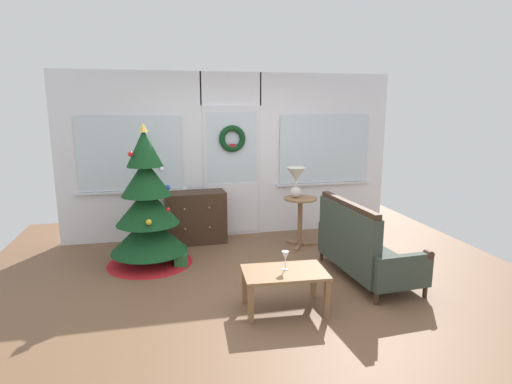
{
  "coord_description": "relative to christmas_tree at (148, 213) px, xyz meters",
  "views": [
    {
      "loc": [
        -1.07,
        -4.43,
        2.05
      ],
      "look_at": [
        0.05,
        0.55,
        1.0
      ],
      "focal_mm": 29.57,
      "sensor_mm": 36.0,
      "label": 1
    }
  ],
  "objects": [
    {
      "name": "side_table",
      "position": [
        2.15,
        0.23,
        -0.16
      ],
      "size": [
        0.5,
        0.48,
        0.73
      ],
      "color": "#8E6642",
      "rests_on": "ground"
    },
    {
      "name": "christmas_tree",
      "position": [
        0.0,
        0.0,
        0.0
      ],
      "size": [
        1.11,
        1.11,
        1.84
      ],
      "color": "#4C331E",
      "rests_on": "ground"
    },
    {
      "name": "settee_sofa",
      "position": [
        2.49,
        -1.05,
        -0.3
      ],
      "size": [
        0.8,
        1.51,
        0.96
      ],
      "color": "#3D281C",
      "rests_on": "ground"
    },
    {
      "name": "gift_box",
      "position": [
        0.39,
        -0.2,
        -0.6
      ],
      "size": [
        0.17,
        0.15,
        0.17
      ],
      "primitive_type": "cube",
      "color": "#266633",
      "rests_on": "ground"
    },
    {
      "name": "dresser_cabinet",
      "position": [
        0.67,
        0.77,
        -0.29
      ],
      "size": [
        0.92,
        0.47,
        0.78
      ],
      "color": "#3D281C",
      "rests_on": "ground"
    },
    {
      "name": "ground_plane",
      "position": [
        1.28,
        -1.02,
        -0.68
      ],
      "size": [
        6.76,
        6.76,
        0.0
      ],
      "primitive_type": "plane",
      "color": "brown"
    },
    {
      "name": "table_lamp",
      "position": [
        2.09,
        0.27,
        0.34
      ],
      "size": [
        0.28,
        0.28,
        0.44
      ],
      "color": "silver",
      "rests_on": "side_table"
    },
    {
      "name": "coffee_table",
      "position": [
        1.37,
        -1.61,
        -0.33
      ],
      "size": [
        0.87,
        0.57,
        0.41
      ],
      "color": "#8E6642",
      "rests_on": "ground"
    },
    {
      "name": "back_wall_with_door",
      "position": [
        1.28,
        1.06,
        0.6
      ],
      "size": [
        5.2,
        0.19,
        2.55
      ],
      "color": "white",
      "rests_on": "ground"
    },
    {
      "name": "wine_glass",
      "position": [
        1.39,
        -1.58,
        -0.13
      ],
      "size": [
        0.08,
        0.08,
        0.2
      ],
      "color": "silver",
      "rests_on": "coffee_table"
    }
  ]
}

